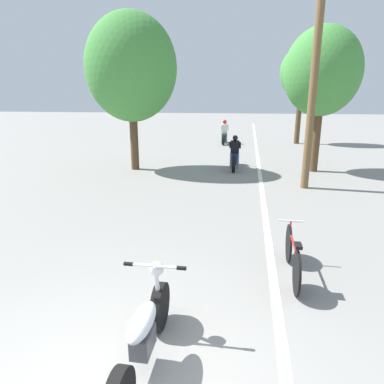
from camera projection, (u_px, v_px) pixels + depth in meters
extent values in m
cube|color=white|center=(259.00, 165.00, 14.92)|extent=(0.14, 48.00, 0.01)
cylinder|color=brown|center=(314.00, 79.00, 10.26)|extent=(0.24, 0.24, 6.79)
cylinder|color=#513A23|center=(316.00, 135.00, 13.29)|extent=(0.32, 0.32, 2.88)
ellipsoid|color=#42893D|center=(322.00, 71.00, 12.66)|extent=(2.83, 2.55, 3.26)
cylinder|color=#513A23|center=(298.00, 116.00, 21.22)|extent=(0.32, 0.32, 3.48)
ellipsoid|color=#42893D|center=(302.00, 72.00, 20.53)|extent=(2.61, 2.35, 3.00)
cylinder|color=#513A23|center=(134.00, 135.00, 13.68)|extent=(0.32, 0.32, 2.82)
ellipsoid|color=#42893D|center=(131.00, 68.00, 13.00)|extent=(3.52, 3.17, 4.05)
cylinder|color=black|center=(160.00, 306.00, 4.36)|extent=(0.12, 0.60, 0.60)
ellipsoid|color=silver|center=(142.00, 321.00, 3.59)|extent=(0.24, 0.69, 0.19)
cube|color=#4C4C51|center=(143.00, 341.00, 3.66)|extent=(0.20, 0.36, 0.24)
cylinder|color=silver|center=(157.00, 287.00, 4.18)|extent=(0.06, 0.23, 0.67)
cylinder|color=silver|center=(155.00, 266.00, 4.01)|extent=(0.64, 0.04, 0.04)
cylinder|color=black|center=(129.00, 264.00, 4.06)|extent=(0.11, 0.05, 0.05)
cylinder|color=black|center=(182.00, 268.00, 3.96)|extent=(0.11, 0.05, 0.05)
sphere|color=silver|center=(157.00, 268.00, 4.12)|extent=(0.18, 0.18, 0.18)
cylinder|color=black|center=(235.00, 158.00, 14.80)|extent=(0.12, 0.64, 0.64)
cylinder|color=black|center=(234.00, 164.00, 13.38)|extent=(0.12, 0.64, 0.64)
cube|color=navy|center=(235.00, 156.00, 14.04)|extent=(0.20, 0.95, 0.28)
cylinder|color=silver|center=(236.00, 143.00, 14.53)|extent=(0.50, 0.03, 0.03)
cylinder|color=slate|center=(231.00, 161.00, 14.06)|extent=(0.11, 0.11, 0.64)
cylinder|color=slate|center=(238.00, 161.00, 14.02)|extent=(0.11, 0.11, 0.64)
cube|color=black|center=(235.00, 147.00, 13.92)|extent=(0.34, 0.27, 0.53)
cylinder|color=black|center=(230.00, 145.00, 14.09)|extent=(0.08, 0.42, 0.33)
cylinder|color=black|center=(240.00, 145.00, 14.03)|extent=(0.08, 0.42, 0.33)
sphere|color=black|center=(235.00, 138.00, 13.86)|extent=(0.22, 0.22, 0.22)
cylinder|color=black|center=(225.00, 137.00, 22.19)|extent=(0.12, 0.65, 0.65)
cylinder|color=black|center=(223.00, 140.00, 20.89)|extent=(0.12, 0.65, 0.65)
cube|color=#0C4723|center=(224.00, 136.00, 21.49)|extent=(0.20, 0.87, 0.28)
cylinder|color=silver|center=(225.00, 127.00, 21.91)|extent=(0.50, 0.03, 0.03)
cylinder|color=slate|center=(222.00, 139.00, 21.51)|extent=(0.11, 0.11, 0.65)
cylinder|color=slate|center=(226.00, 139.00, 21.47)|extent=(0.11, 0.11, 0.65)
cube|color=silver|center=(224.00, 129.00, 21.36)|extent=(0.34, 0.28, 0.61)
cylinder|color=silver|center=(221.00, 127.00, 21.52)|extent=(0.08, 0.48, 0.37)
cylinder|color=silver|center=(228.00, 128.00, 21.46)|extent=(0.08, 0.48, 0.37)
sphere|color=#B21919|center=(225.00, 122.00, 21.28)|extent=(0.25, 0.25, 0.25)
cylinder|color=black|center=(289.00, 243.00, 6.12)|extent=(0.04, 0.68, 0.68)
cylinder|color=black|center=(297.00, 273.00, 5.08)|extent=(0.04, 0.68, 0.68)
cylinder|color=#B21E1E|center=(294.00, 243.00, 5.53)|extent=(0.04, 0.88, 0.04)
cylinder|color=#B21E1E|center=(297.00, 258.00, 5.10)|extent=(0.03, 0.03, 0.41)
cube|color=black|center=(298.00, 246.00, 5.04)|extent=(0.10, 0.20, 0.05)
cylinder|color=#B21E1E|center=(290.00, 233.00, 6.01)|extent=(0.03, 0.03, 0.44)
cylinder|color=silver|center=(291.00, 221.00, 5.95)|extent=(0.44, 0.03, 0.03)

